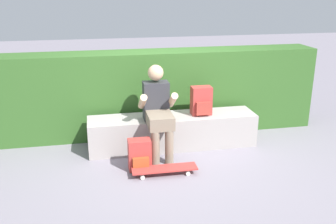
% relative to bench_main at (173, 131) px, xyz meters
% --- Properties ---
extents(ground_plane, '(24.00, 24.00, 0.00)m').
position_rel_bench_main_xyz_m(ground_plane, '(0.00, -0.28, -0.23)').
color(ground_plane, gray).
extents(bench_main, '(2.36, 0.50, 0.46)m').
position_rel_bench_main_xyz_m(bench_main, '(0.00, 0.00, 0.00)').
color(bench_main, '#A29B96').
rests_on(bench_main, ground).
extents(person_skater, '(0.49, 0.62, 1.21)m').
position_rel_bench_main_xyz_m(person_skater, '(-0.25, -0.22, 0.43)').
color(person_skater, '#333338').
rests_on(person_skater, ground).
extents(skateboard_near_person, '(0.80, 0.21, 0.09)m').
position_rel_bench_main_xyz_m(skateboard_near_person, '(-0.27, -0.82, -0.16)').
color(skateboard_near_person, '#BC3833').
rests_on(skateboard_near_person, ground).
extents(backpack_on_bench, '(0.28, 0.23, 0.40)m').
position_rel_bench_main_xyz_m(backpack_on_bench, '(0.41, -0.01, 0.42)').
color(backpack_on_bench, '#B23833').
rests_on(backpack_on_bench, bench_main).
extents(backpack_on_ground, '(0.28, 0.23, 0.40)m').
position_rel_bench_main_xyz_m(backpack_on_ground, '(-0.55, -0.63, -0.04)').
color(backpack_on_ground, '#B23833').
rests_on(backpack_on_ground, ground).
extents(hedge_row, '(5.62, 0.54, 1.27)m').
position_rel_bench_main_xyz_m(hedge_row, '(-0.45, 0.63, 0.40)').
color(hedge_row, '#325D24').
rests_on(hedge_row, ground).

